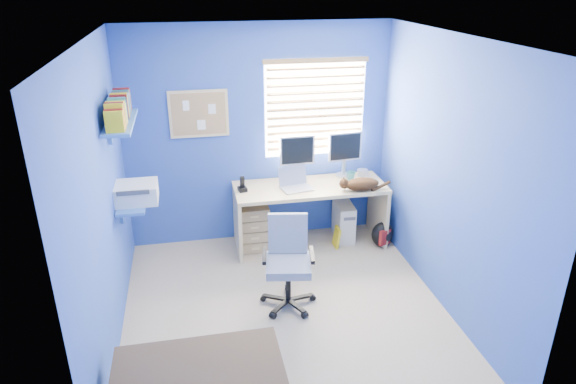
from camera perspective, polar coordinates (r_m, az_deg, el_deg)
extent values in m
cube|color=tan|center=(4.99, -0.22, -13.15)|extent=(3.00, 3.20, 0.00)
cube|color=white|center=(4.05, -0.28, 16.69)|extent=(3.00, 3.20, 0.00)
cube|color=#36579E|center=(5.86, -3.29, 6.18)|extent=(3.00, 0.01, 2.50)
cube|color=#36579E|center=(3.00, 5.79, -11.58)|extent=(3.00, 0.01, 2.50)
cube|color=#36579E|center=(4.36, -19.97, -1.35)|extent=(0.01, 3.20, 2.50)
cube|color=#36579E|center=(4.87, 17.37, 1.53)|extent=(0.01, 3.20, 2.50)
cube|color=tan|center=(5.95, 2.42, -2.61)|extent=(1.72, 0.65, 0.74)
cube|color=silver|center=(5.67, 0.98, 1.35)|extent=(0.38, 0.32, 0.22)
cube|color=silver|center=(5.87, 0.99, 3.78)|extent=(0.40, 0.13, 0.54)
cube|color=silver|center=(6.03, 6.28, 4.20)|extent=(0.41, 0.15, 0.54)
cube|color=black|center=(5.66, -5.10, 0.93)|extent=(0.11, 0.12, 0.17)
imported|color=teal|center=(5.99, 7.00, 1.78)|extent=(0.10, 0.09, 0.10)
cylinder|color=silver|center=(6.16, 8.27, 2.16)|extent=(0.13, 0.13, 0.07)
ellipsoid|color=black|center=(5.73, 8.24, 0.88)|extent=(0.41, 0.25, 0.14)
cube|color=beige|center=(6.19, 6.19, -3.18)|extent=(0.21, 0.45, 0.45)
cube|color=tan|center=(5.91, -3.87, -3.94)|extent=(0.35, 0.28, 0.54)
cube|color=yellow|center=(6.03, 5.43, -5.02)|extent=(0.03, 0.17, 0.24)
ellipsoid|color=black|center=(6.10, 10.44, -4.63)|extent=(0.31, 0.28, 0.30)
cylinder|color=black|center=(5.07, 0.03, -12.12)|extent=(0.59, 0.59, 0.06)
cylinder|color=black|center=(4.95, 0.03, -10.24)|extent=(0.06, 0.06, 0.34)
cube|color=#7681A2|center=(4.84, 0.03, -8.16)|extent=(0.48, 0.48, 0.08)
cube|color=#7681A2|center=(4.89, -0.03, -4.60)|extent=(0.38, 0.12, 0.39)
cube|color=white|center=(5.89, 3.01, 9.31)|extent=(1.15, 0.01, 1.10)
cube|color=#A6764C|center=(5.86, 3.08, 9.24)|extent=(1.10, 0.03, 1.00)
cube|color=tan|center=(5.71, -9.88, 8.55)|extent=(0.64, 0.02, 0.52)
cube|color=tan|center=(5.70, -9.88, 8.53)|extent=(0.58, 0.01, 0.46)
cube|color=#4172BD|center=(5.15, -16.93, -1.18)|extent=(0.26, 0.55, 0.03)
cube|color=silver|center=(5.11, -16.62, -0.07)|extent=(0.42, 0.34, 0.18)
cube|color=#4172BD|center=(4.89, -18.13, 7.38)|extent=(0.24, 0.90, 0.03)
cube|color=navy|center=(4.86, -18.43, 8.78)|extent=(0.15, 0.80, 0.22)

